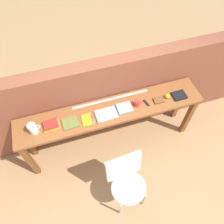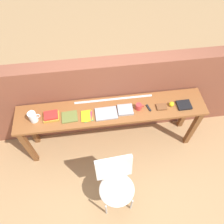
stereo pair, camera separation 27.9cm
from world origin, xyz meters
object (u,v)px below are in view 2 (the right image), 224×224
book_stack_leftmost (51,116)px  mug (139,107)px  chair_white_moulded (116,182)px  multitool_folded (149,108)px  sports_ball_small (172,104)px  magazine_cycling (70,117)px  pitcher_white (33,117)px  pamphlet_pile_colourful (87,116)px  book_open_centre (106,113)px  book_repair_rightmost (184,105)px  leather_journal_brown (161,107)px

book_stack_leftmost → mug: bearing=-0.4°
chair_white_moulded → multitool_folded: 1.03m
multitool_folded → sports_ball_small: bearing=0.7°
magazine_cycling → mug: bearing=-2.0°
pitcher_white → book_stack_leftmost: (0.21, 0.02, -0.05)m
book_stack_leftmost → pamphlet_pile_colourful: book_stack_leftmost is taller
magazine_cycling → sports_ball_small: 1.33m
book_stack_leftmost → chair_white_moulded: bearing=-48.6°
book_open_centre → mug: 0.43m
book_stack_leftmost → book_repair_rightmost: 1.73m
pamphlet_pile_colourful → sports_ball_small: size_ratio=2.93×
chair_white_moulded → pitcher_white: pitcher_white is taller
mug → multitool_folded: bearing=-4.4°
magazine_cycling → book_open_centre: book_open_centre is taller
multitool_folded → book_repair_rightmost: 0.47m
leather_journal_brown → sports_ball_small: size_ratio=2.00×
book_open_centre → pamphlet_pile_colourful: bearing=179.2°
mug → book_repair_rightmost: (0.60, -0.03, -0.03)m
mug → leather_journal_brown: (0.30, -0.02, -0.03)m
pamphlet_pile_colourful → sports_ball_small: sports_ball_small is taller
sports_ball_small → pitcher_white: bearing=-180.0°
chair_white_moulded → book_open_centre: size_ratio=3.17×
leather_journal_brown → magazine_cycling: bearing=-178.6°
pitcher_white → magazine_cycling: size_ratio=0.93×
chair_white_moulded → pamphlet_pile_colourful: (-0.27, 0.77, 0.36)m
pitcher_white → book_stack_leftmost: pitcher_white is taller
chair_white_moulded → book_stack_leftmost: (-0.72, 0.81, 0.38)m
book_open_centre → sports_ball_small: (0.86, 0.02, 0.02)m
book_stack_leftmost → book_open_centre: bearing=-3.1°
pitcher_white → sports_ball_small: 1.77m
magazine_cycling → pamphlet_pile_colourful: magazine_cycling is taller
chair_white_moulded → mug: mug is taller
sports_ball_small → leather_journal_brown: bearing=-174.6°
chair_white_moulded → book_stack_leftmost: size_ratio=4.37×
mug → pamphlet_pile_colourful: bearing=-177.3°
leather_journal_brown → pamphlet_pile_colourful: bearing=-177.9°
magazine_cycling → book_open_centre: size_ratio=0.71×
pamphlet_pile_colourful → book_open_centre: size_ratio=0.68×
magazine_cycling → multitool_folded: bearing=-2.7°
book_open_centre → multitool_folded: bearing=0.8°
chair_white_moulded → sports_ball_small: bearing=43.3°
book_stack_leftmost → book_open_centre: book_stack_leftmost is taller
pitcher_white → book_open_centre: (0.91, -0.02, -0.07)m
book_stack_leftmost → pamphlet_pile_colourful: (0.45, -0.04, -0.02)m
magazine_cycling → mug: 0.90m
pamphlet_pile_colourful → book_stack_leftmost: bearing=175.0°
magazine_cycling → book_open_centre: 0.47m
multitool_folded → leather_journal_brown: leather_journal_brown is taller
multitool_folded → leather_journal_brown: 0.17m
book_open_centre → book_repair_rightmost: book_repair_rightmost is taller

